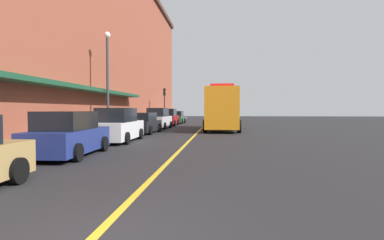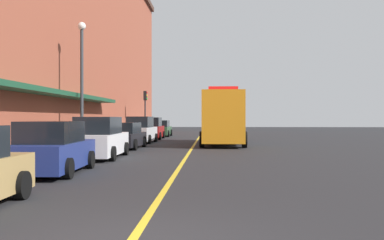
# 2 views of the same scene
# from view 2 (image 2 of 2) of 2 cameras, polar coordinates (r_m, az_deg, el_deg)

# --- Properties ---
(ground_plane) EXTENTS (112.00, 112.00, 0.00)m
(ground_plane) POSITION_cam_2_polar(r_m,az_deg,el_deg) (31.39, 0.41, -3.06)
(ground_plane) COLOR #232326
(sidewalk_left) EXTENTS (2.40, 70.00, 0.15)m
(sidewalk_left) POSITION_cam_2_polar(r_m,az_deg,el_deg) (32.23, -10.69, -2.84)
(sidewalk_left) COLOR #ADA8A0
(sidewalk_left) RESTS_ON ground
(lane_center_stripe) EXTENTS (0.16, 70.00, 0.01)m
(lane_center_stripe) POSITION_cam_2_polar(r_m,az_deg,el_deg) (31.39, 0.41, -3.05)
(lane_center_stripe) COLOR gold
(lane_center_stripe) RESTS_ON ground
(brick_building_left) EXTENTS (10.95, 64.00, 17.57)m
(brick_building_left) POSITION_cam_2_polar(r_m,az_deg,el_deg) (33.90, -21.41, 12.12)
(brick_building_left) COLOR brown
(brick_building_left) RESTS_ON ground
(parked_car_1) EXTENTS (2.13, 4.50, 1.72)m
(parked_car_1) POSITION_cam_2_polar(r_m,az_deg,el_deg) (15.10, -17.68, -3.63)
(parked_car_1) COLOR navy
(parked_car_1) RESTS_ON ground
(parked_car_2) EXTENTS (2.06, 4.84, 1.87)m
(parked_car_2) POSITION_cam_2_polar(r_m,az_deg,el_deg) (20.31, -11.94, -2.43)
(parked_car_2) COLOR silver
(parked_car_2) RESTS_ON ground
(parked_car_3) EXTENTS (2.18, 4.53, 1.55)m
(parked_car_3) POSITION_cam_2_polar(r_m,az_deg,el_deg) (26.25, -8.82, -2.11)
(parked_car_3) COLOR black
(parked_car_3) RESTS_ON ground
(parked_car_4) EXTENTS (2.09, 4.52, 1.92)m
(parked_car_4) POSITION_cam_2_polar(r_m,az_deg,el_deg) (32.22, -6.70, -1.39)
(parked_car_4) COLOR silver
(parked_car_4) RESTS_ON ground
(parked_car_5) EXTENTS (1.96, 4.33, 1.87)m
(parked_car_5) POSITION_cam_2_polar(r_m,az_deg,el_deg) (37.88, -5.28, -1.18)
(parked_car_5) COLOR maroon
(parked_car_5) RESTS_ON ground
(parked_car_6) EXTENTS (2.06, 4.66, 1.59)m
(parked_car_6) POSITION_cam_2_polar(r_m,az_deg,el_deg) (43.34, -4.15, -1.14)
(parked_car_6) COLOR #2D5133
(parked_car_6) RESTS_ON ground
(utility_truck) EXTENTS (2.99, 9.10, 3.73)m
(utility_truck) POSITION_cam_2_polar(r_m,az_deg,el_deg) (30.01, 4.01, 0.19)
(utility_truck) COLOR orange
(utility_truck) RESTS_ON ground
(parking_meter_0) EXTENTS (0.14, 0.18, 1.33)m
(parking_meter_0) POSITION_cam_2_polar(r_m,az_deg,el_deg) (35.46, -8.04, -0.96)
(parking_meter_0) COLOR #4C4C51
(parking_meter_0) RESTS_ON sidewalk_left
(parking_meter_1) EXTENTS (0.14, 0.18, 1.33)m
(parking_meter_1) POSITION_cam_2_polar(r_m,az_deg,el_deg) (20.63, -15.90, -1.87)
(parking_meter_1) COLOR #4C4C51
(parking_meter_1) RESTS_ON sidewalk_left
(street_lamp_left) EXTENTS (0.44, 0.44, 6.94)m
(street_lamp_left) POSITION_cam_2_polar(r_m,az_deg,el_deg) (24.94, -14.15, 6.19)
(street_lamp_left) COLOR #33383D
(street_lamp_left) RESTS_ON sidewalk_left
(traffic_light_near) EXTENTS (0.38, 0.36, 4.30)m
(traffic_light_near) POSITION_cam_2_polar(r_m,az_deg,el_deg) (42.90, -6.11, 2.05)
(traffic_light_near) COLOR #232326
(traffic_light_near) RESTS_ON sidewalk_left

